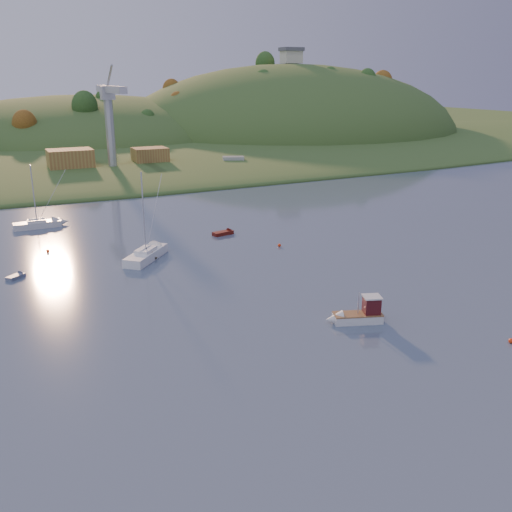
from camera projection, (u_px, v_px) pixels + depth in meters
name	position (u px, v px, depth m)	size (l,w,h in m)	color
ground	(418.00, 415.00, 43.91)	(500.00, 500.00, 0.00)	#364358
far_shore	(54.00, 137.00, 242.12)	(620.00, 220.00, 1.50)	#2A4C1E
shore_slope	(78.00, 156.00, 186.11)	(640.00, 150.00, 7.00)	#2A4C1E
hill_center	(86.00, 141.00, 228.96)	(140.00, 120.00, 36.00)	#2A4C1E
hill_right	(290.00, 135.00, 250.70)	(150.00, 130.00, 60.00)	#2A4C1E
hilltop_house	(291.00, 55.00, 240.62)	(9.00, 7.00, 6.45)	beige
hillside_trees	(70.00, 149.00, 203.34)	(280.00, 50.00, 32.00)	#1C4318
wharf	(123.00, 170.00, 150.72)	(42.00, 16.00, 2.40)	slate
shed_west	(70.00, 159.00, 145.20)	(11.00, 8.00, 4.80)	#905D30
shed_east	(150.00, 155.00, 154.74)	(9.00, 7.00, 4.00)	#905D30
dock_crane	(110.00, 109.00, 141.57)	(3.20, 28.00, 20.30)	#B7B7BC
fishing_boat	(354.00, 315.00, 60.18)	(6.31, 3.71, 3.85)	silver
sailboat_near	(146.00, 254.00, 80.84)	(7.95, 8.59, 12.51)	white
sailboat_far	(37.00, 224.00, 97.90)	(7.87, 2.72, 10.77)	silver
canoe	(147.00, 258.00, 80.80)	(2.20, 3.07, 0.64)	olive
paddler	(147.00, 255.00, 80.66)	(0.57, 0.38, 1.57)	black
red_tender	(227.00, 232.00, 94.14)	(4.24, 2.17, 1.38)	#54120C
grey_dinghy	(19.00, 275.00, 74.04)	(2.88, 2.72, 1.08)	slate
work_vessel	(233.00, 165.00, 159.49)	(14.52, 8.71, 3.52)	slate
buoy_0	(511.00, 341.00, 55.65)	(0.50, 0.50, 0.50)	red
buoy_1	(279.00, 245.00, 87.09)	(0.50, 0.50, 0.50)	red
buoy_3	(48.00, 251.00, 84.20)	(0.50, 0.50, 0.50)	red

